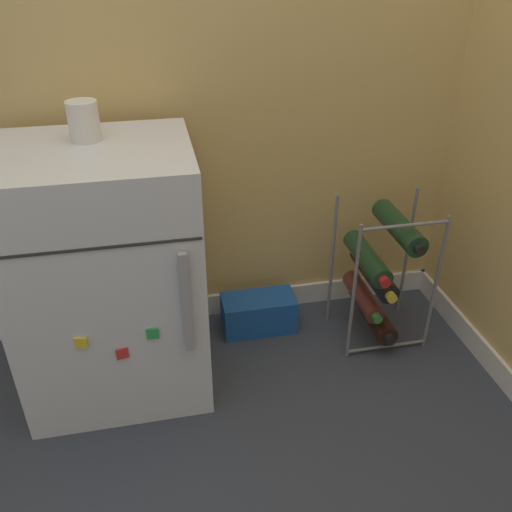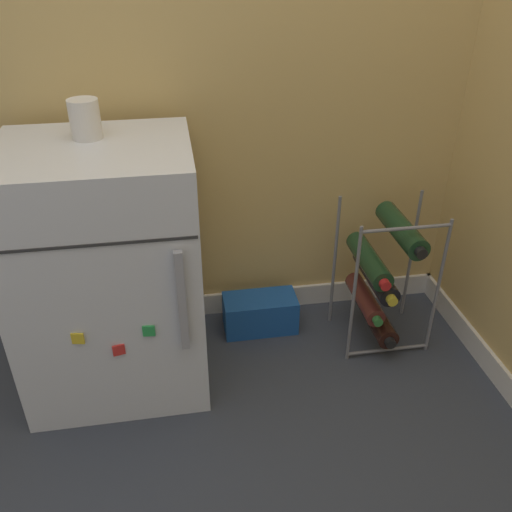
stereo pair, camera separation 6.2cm
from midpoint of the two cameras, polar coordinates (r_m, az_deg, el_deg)
name	(u,v)px [view 2 (the right image)]	position (r m, az deg, el deg)	size (l,w,h in m)	color
ground_plane	(266,418)	(1.83, 2.05, -16.74)	(14.00, 14.00, 0.00)	#333842
mini_fridge	(110,272)	(1.79, -14.21, -1.68)	(0.57, 0.51, 0.84)	silver
wine_rack	(378,276)	(2.03, 13.62, -2.05)	(0.32, 0.33, 0.55)	slate
soda_box	(260,313)	(2.14, 1.26, -6.04)	(0.28, 0.14, 0.14)	#194C9E
fridge_top_cup	(85,119)	(1.66, -16.52, 13.65)	(0.09, 0.09, 0.11)	silver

